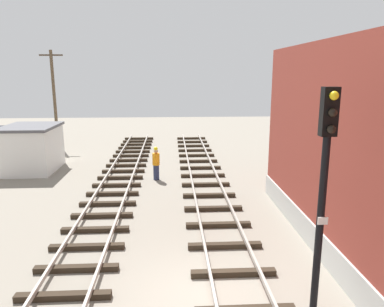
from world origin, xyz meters
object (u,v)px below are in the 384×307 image
Objects in this scene: parked_car_green at (3,138)px; track_worker_foreground at (156,163)px; signal_mast at (324,177)px; control_hut at (32,148)px; utility_pole_far at (54,96)px.

parked_car_green is 15.09m from track_worker_foreground.
signal_mast reaches higher than control_hut.
utility_pole_far is at bearing 129.31° from track_worker_foreground.
track_worker_foreground is at bearing -17.55° from control_hut.
signal_mast reaches higher than track_worker_foreground.
parked_car_green is 5.01m from utility_pole_far.
signal_mast reaches higher than parked_car_green.
utility_pole_far is (-0.89, 7.92, 2.59)m from control_hut.
track_worker_foreground is at bearing -50.69° from utility_pole_far.
track_worker_foreground is (7.55, -2.39, -0.46)m from control_hut.
control_hut is at bearing -83.57° from utility_pole_far.
control_hut reaches higher than parked_car_green.
utility_pole_far is 13.67m from track_worker_foreground.
utility_pole_far is at bearing 96.43° from control_hut.
signal_mast is 1.45× the size of control_hut.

